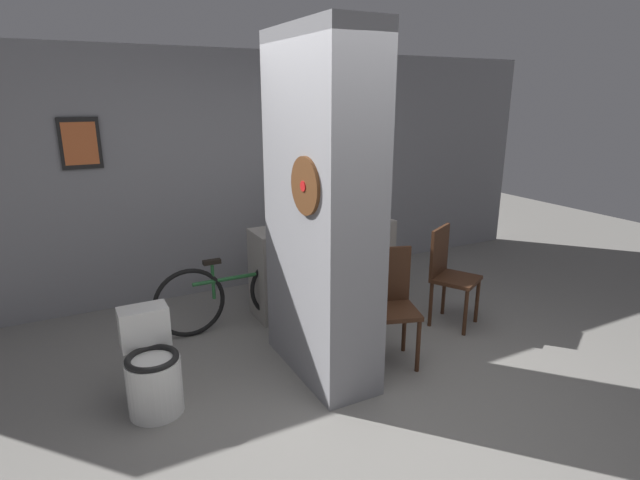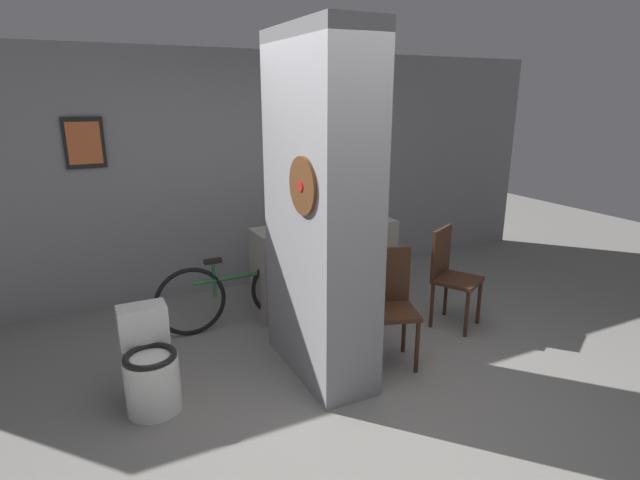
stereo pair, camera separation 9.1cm
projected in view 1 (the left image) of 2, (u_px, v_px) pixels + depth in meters
The scene contains 10 objects.
ground_plane at pixel (371, 398), 3.65m from camera, with size 14.00×14.00×0.00m, color gray.
wall_back at pixel (243, 173), 5.52m from camera, with size 8.00×0.09×2.60m.
pillar_center at pixel (321, 212), 3.71m from camera, with size 0.49×1.12×2.60m.
counter_shelf at pixel (324, 266), 5.15m from camera, with size 1.49×0.44×0.88m.
toilet at pixel (152, 369), 3.47m from camera, with size 0.37×0.53×0.69m.
chair_near_pillar at pixel (390, 300), 4.07m from camera, with size 0.49×0.49×0.95m.
chair_by_doorway at pixel (449, 271), 4.74m from camera, with size 0.53×0.53×0.95m.
bicycle at pixel (238, 293), 4.71m from camera, with size 1.56×0.42×0.70m.
bottle_tall at pixel (322, 218), 4.90m from camera, with size 0.06×0.06×0.24m.
bottle_short at pixel (312, 222), 4.88m from camera, with size 0.06×0.06×0.17m.
Camera 1 is at (-1.81, -2.64, 2.14)m, focal length 28.00 mm.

